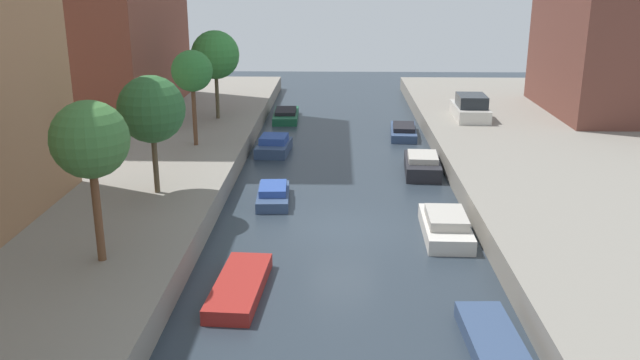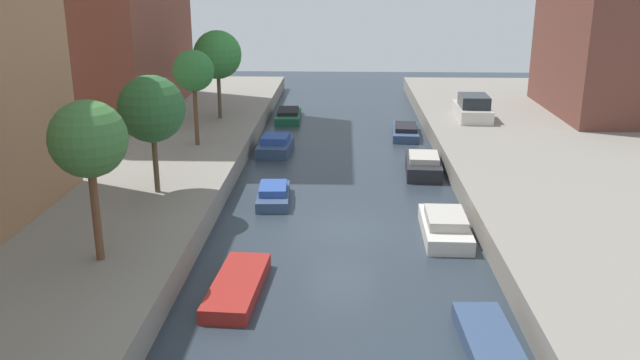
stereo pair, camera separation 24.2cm
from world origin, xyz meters
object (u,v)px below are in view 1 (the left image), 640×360
moored_boat_right_1 (494,345)px  moored_boat_right_2 (446,226)px  moored_boat_left_5 (286,115)px  moored_boat_right_4 (403,131)px  moored_boat_right_3 (422,165)px  street_tree_4 (215,55)px  street_tree_2 (151,109)px  street_tree_3 (192,72)px  moored_boat_left_2 (240,287)px  moored_boat_left_4 (274,146)px  parked_car (470,108)px  street_tree_1 (90,141)px  low_block_right (635,52)px  moored_boat_left_3 (273,195)px

moored_boat_right_1 → moored_boat_right_2: 8.06m
moored_boat_left_5 → moored_boat_right_4: bearing=-31.3°
moored_boat_right_1 → moored_boat_right_3: moored_boat_right_3 is taller
street_tree_4 → street_tree_2: bearing=-90.0°
street_tree_3 → moored_boat_right_3: (11.37, -1.38, -4.31)m
moored_boat_left_2 → moored_boat_right_4: moored_boat_right_4 is taller
moored_boat_left_2 → moored_boat_left_4: size_ratio=1.34×
parked_car → moored_boat_right_4: size_ratio=1.00×
moored_boat_left_2 → moored_boat_left_4: (-0.49, 16.68, 0.16)m
street_tree_1 → moored_boat_left_4: bearing=77.2°
street_tree_4 → moored_boat_left_4: bearing=-48.4°
street_tree_2 → moored_boat_right_4: size_ratio=1.13×
parked_car → moored_boat_left_4: bearing=-158.3°
street_tree_3 → moored_boat_right_1: bearing=-57.1°
street_tree_2 → moored_boat_left_4: (3.75, 9.93, -3.98)m
moored_boat_left_5 → moored_boat_left_4: bearing=-90.1°
moored_boat_left_5 → moored_boat_right_1: size_ratio=1.10×
moored_boat_left_4 → low_block_right: bearing=17.4°
street_tree_1 → moored_boat_left_5: street_tree_1 is taller
low_block_right → street_tree_3: size_ratio=2.30×
moored_boat_right_4 → moored_boat_left_3: bearing=-118.9°
moored_boat_left_3 → moored_boat_right_1: moored_boat_left_3 is taller
parked_car → moored_boat_right_4: parked_car is taller
street_tree_1 → street_tree_2: 6.60m
street_tree_1 → parked_car: 26.13m
moored_boat_left_2 → moored_boat_right_4: bearing=71.5°
street_tree_3 → moored_boat_left_2: 15.66m
moored_boat_left_2 → moored_boat_right_4: size_ratio=1.01×
moored_boat_right_2 → moored_boat_right_3: (0.09, 8.11, 0.03)m
parked_car → moored_boat_left_2: bearing=-117.2°
moored_boat_left_5 → moored_boat_right_3: bearing=-58.1°
moored_boat_left_4 → moored_boat_left_5: moored_boat_left_4 is taller
street_tree_4 → moored_boat_right_4: size_ratio=1.25×
moored_boat_left_2 → street_tree_3: bearing=106.4°
moored_boat_right_3 → moored_boat_right_4: size_ratio=0.89×
low_block_right → moored_boat_left_4: (-21.68, -6.81, -4.32)m
parked_car → moored_boat_left_2: 23.91m
street_tree_1 → street_tree_3: (-0.00, 14.22, -0.04)m
moored_boat_left_3 → moored_boat_left_5: bearing=92.4°
street_tree_2 → moored_boat_left_4: bearing=69.3°
moored_boat_left_5 → moored_boat_right_1: moored_boat_left_5 is taller
moored_boat_right_1 → street_tree_3: bearing=122.9°
moored_boat_left_2 → moored_boat_right_4: 21.87m
street_tree_4 → moored_boat_left_4: size_ratio=1.66×
moored_boat_right_3 → street_tree_4: bearing=145.2°
moored_boat_left_5 → moored_boat_right_2: bearing=-69.7°
moored_boat_right_2 → moored_boat_right_3: bearing=89.4°
street_tree_2 → parked_car: (15.16, 14.46, -2.76)m
street_tree_4 → parked_car: 15.49m
street_tree_2 → moored_boat_left_3: size_ratio=1.42×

